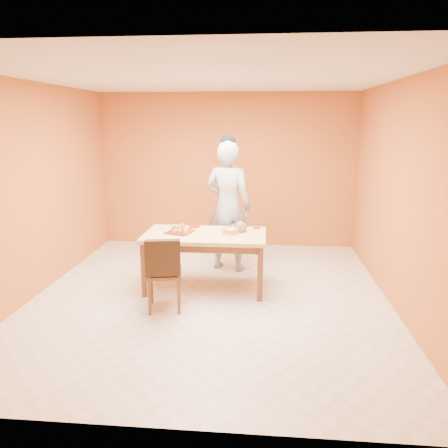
# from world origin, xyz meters

# --- Properties ---
(floor) EXTENTS (5.00, 5.00, 0.00)m
(floor) POSITION_xyz_m (0.00, 0.00, 0.00)
(floor) COLOR silver
(floor) RESTS_ON ground
(ceiling) EXTENTS (5.00, 5.00, 0.00)m
(ceiling) POSITION_xyz_m (0.00, 0.00, 2.70)
(ceiling) COLOR silver
(ceiling) RESTS_ON wall_back
(wall_back) EXTENTS (4.50, 0.00, 4.50)m
(wall_back) POSITION_xyz_m (0.00, 2.50, 1.35)
(wall_back) COLOR #BB5F2B
(wall_back) RESTS_ON floor
(wall_left) EXTENTS (0.00, 5.00, 5.00)m
(wall_left) POSITION_xyz_m (-2.25, 0.00, 1.35)
(wall_left) COLOR #BB5F2B
(wall_left) RESTS_ON floor
(wall_right) EXTENTS (0.00, 5.00, 5.00)m
(wall_right) POSITION_xyz_m (2.25, 0.00, 1.35)
(wall_right) COLOR #BB5F2B
(wall_right) RESTS_ON floor
(dining_table) EXTENTS (1.60, 0.90, 0.76)m
(dining_table) POSITION_xyz_m (-0.10, 0.31, 0.67)
(dining_table) COLOR #D3B96E
(dining_table) RESTS_ON floor
(dining_chair) EXTENTS (0.49, 0.56, 0.91)m
(dining_chair) POSITION_xyz_m (-0.50, -0.43, 0.47)
(dining_chair) COLOR brown
(dining_chair) RESTS_ON floor
(pastry_pile) EXTENTS (0.28, 0.28, 0.09)m
(pastry_pile) POSITION_xyz_m (-0.44, 0.32, 0.82)
(pastry_pile) COLOR #E3B861
(pastry_pile) RESTS_ON pastry_platter
(person) EXTENTS (0.81, 0.64, 1.94)m
(person) POSITION_xyz_m (0.14, 1.11, 0.97)
(person) COLOR #9B9B9E
(person) RESTS_ON floor
(pastry_platter) EXTENTS (0.39, 0.39, 0.02)m
(pastry_platter) POSITION_xyz_m (-0.44, 0.32, 0.77)
(pastry_platter) COLOR maroon
(pastry_platter) RESTS_ON dining_table
(red_dinner_plate) EXTENTS (0.26, 0.26, 0.01)m
(red_dinner_plate) POSITION_xyz_m (-0.34, 0.66, 0.77)
(red_dinner_plate) COLOR maroon
(red_dinner_plate) RESTS_ON dining_table
(white_cake_plate) EXTENTS (0.29, 0.29, 0.01)m
(white_cake_plate) POSITION_xyz_m (0.23, 0.31, 0.77)
(white_cake_plate) COLOR silver
(white_cake_plate) RESTS_ON dining_table
(sponge_cake) EXTENTS (0.27, 0.27, 0.05)m
(sponge_cake) POSITION_xyz_m (0.23, 0.31, 0.80)
(sponge_cake) COLOR orange
(sponge_cake) RESTS_ON white_cake_plate
(cake_server) EXTENTS (0.12, 0.26, 0.01)m
(cake_server) POSITION_xyz_m (0.24, 0.49, 0.83)
(cake_server) COLOR silver
(cake_server) RESTS_ON sponge_cake
(egg_ornament) EXTENTS (0.14, 0.12, 0.16)m
(egg_ornament) POSITION_xyz_m (0.36, 0.40, 0.84)
(egg_ornament) COLOR olive
(egg_ornament) RESTS_ON dining_table
(magenta_glass) EXTENTS (0.08, 0.08, 0.10)m
(magenta_glass) POSITION_xyz_m (0.41, 0.47, 0.81)
(magenta_glass) COLOR #D62050
(magenta_glass) RESTS_ON dining_table
(checker_tin) EXTENTS (0.12, 0.12, 0.03)m
(checker_tin) POSITION_xyz_m (0.56, 0.66, 0.77)
(checker_tin) COLOR #33180E
(checker_tin) RESTS_ON dining_table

